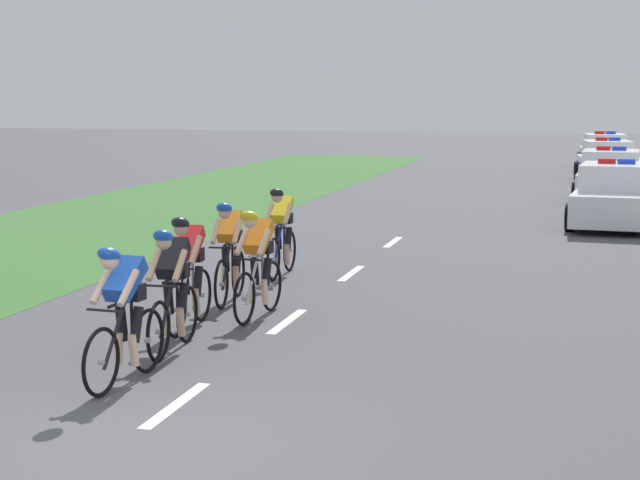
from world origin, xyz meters
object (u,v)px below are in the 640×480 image
(cyclist_lead, at_px, (124,312))
(police_car_second, at_px, (610,178))
(cyclist_third, at_px, (188,271))
(police_car_furthest, at_px, (604,153))
(cyclist_sixth, at_px, (281,230))
(police_car_nearest, at_px, (616,198))
(cyclist_fifth, at_px, (229,250))
(police_car_third, at_px, (607,163))
(cyclist_fourth, at_px, (258,262))
(cyclist_second, at_px, (172,288))

(cyclist_lead, xyz_separation_m, police_car_second, (5.39, 21.58, -0.11))
(cyclist_third, xyz_separation_m, police_car_furthest, (5.70, 32.12, -0.11))
(cyclist_sixth, height_order, police_car_nearest, police_car_nearest)
(cyclist_fifth, height_order, police_car_third, police_car_third)
(cyclist_fourth, height_order, police_car_nearest, police_car_nearest)
(cyclist_lead, relative_size, police_car_furthest, 0.38)
(cyclist_second, relative_size, cyclist_fourth, 1.00)
(cyclist_lead, xyz_separation_m, cyclist_second, (-0.04, 1.43, 0.00))
(cyclist_fifth, bearing_deg, cyclist_third, -87.63)
(police_car_nearest, relative_size, police_car_furthest, 1.00)
(cyclist_fourth, distance_m, cyclist_fifth, 1.20)
(cyclist_second, bearing_deg, cyclist_fourth, 79.48)
(cyclist_sixth, bearing_deg, police_car_nearest, 56.29)
(police_car_nearest, distance_m, police_car_second, 6.17)
(cyclist_fourth, relative_size, police_car_third, 0.38)
(cyclist_second, height_order, police_car_furthest, police_car_furthest)
(cyclist_lead, distance_m, police_car_second, 22.24)
(cyclist_fifth, relative_size, police_car_nearest, 0.38)
(police_car_second, height_order, police_car_third, same)
(cyclist_lead, distance_m, police_car_third, 28.76)
(cyclist_fifth, bearing_deg, police_car_second, 71.32)
(cyclist_fourth, relative_size, police_car_nearest, 0.38)
(police_car_third, height_order, police_car_furthest, same)
(cyclist_second, xyz_separation_m, cyclist_sixth, (-0.25, 5.45, 0.00))
(cyclist_second, bearing_deg, cyclist_fifth, 96.48)
(cyclist_fifth, xyz_separation_m, police_car_second, (5.78, 17.09, -0.11))
(police_car_nearest, xyz_separation_m, police_car_furthest, (0.00, 19.36, 0.00))
(cyclist_sixth, height_order, police_car_second, police_car_second)
(cyclist_fourth, bearing_deg, police_car_second, 74.39)
(cyclist_sixth, bearing_deg, cyclist_fifth, -92.25)
(cyclist_lead, height_order, police_car_third, police_car_third)
(cyclist_third, bearing_deg, cyclist_fifth, 92.37)
(police_car_furthest, bearing_deg, cyclist_third, -100.07)
(cyclist_sixth, relative_size, police_car_second, 0.38)
(cyclist_sixth, bearing_deg, cyclist_second, -87.34)
(cyclist_third, distance_m, cyclist_sixth, 4.24)
(cyclist_fourth, bearing_deg, cyclist_fifth, 128.10)
(cyclist_third, xyz_separation_m, police_car_nearest, (5.70, 12.76, -0.11))
(cyclist_fourth, xyz_separation_m, police_car_second, (5.04, 18.03, -0.11))
(cyclist_lead, distance_m, cyclist_third, 2.66)
(cyclist_second, bearing_deg, police_car_furthest, 80.74)
(cyclist_lead, relative_size, cyclist_second, 1.00)
(cyclist_fifth, height_order, police_car_nearest, police_car_nearest)
(police_car_second, bearing_deg, cyclist_fourth, -105.61)
(cyclist_sixth, bearing_deg, police_car_second, 68.85)
(police_car_nearest, distance_m, police_car_third, 12.84)
(police_car_nearest, bearing_deg, police_car_second, 89.99)
(cyclist_fifth, bearing_deg, cyclist_sixth, 87.75)
(cyclist_fourth, xyz_separation_m, cyclist_sixth, (-0.65, 3.34, 0.00))
(cyclist_fifth, distance_m, police_car_nearest, 12.35)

